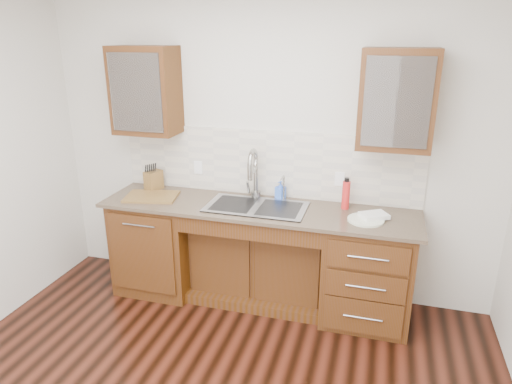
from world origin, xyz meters
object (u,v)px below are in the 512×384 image
(soap_bottle, at_px, (280,190))
(plate, at_px, (366,220))
(water_bottle, at_px, (346,195))
(cutting_board, at_px, (152,197))
(knife_block, at_px, (154,180))

(soap_bottle, relative_size, plate, 0.57)
(water_bottle, distance_m, cutting_board, 1.70)
(soap_bottle, height_order, cutting_board, soap_bottle)
(plate, relative_size, cutting_board, 0.63)
(soap_bottle, relative_size, cutting_board, 0.36)
(soap_bottle, bearing_deg, knife_block, -151.93)
(water_bottle, distance_m, plate, 0.31)
(plate, distance_m, knife_block, 1.97)
(soap_bottle, bearing_deg, cutting_board, -141.06)
(soap_bottle, relative_size, water_bottle, 0.68)
(soap_bottle, distance_m, water_bottle, 0.58)
(soap_bottle, xyz_separation_m, cutting_board, (-1.11, -0.29, -0.07))
(knife_block, bearing_deg, plate, 12.90)
(soap_bottle, height_order, water_bottle, water_bottle)
(water_bottle, height_order, cutting_board, water_bottle)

